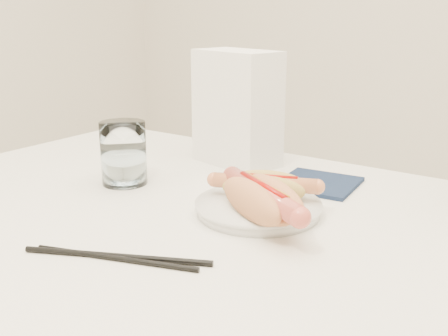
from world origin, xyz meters
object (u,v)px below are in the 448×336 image
Objects in this scene: hotdog_left at (265,187)px; napkin_box at (237,108)px; table at (211,253)px; water_glass at (124,153)px; plate at (258,209)px; hotdog_right at (262,200)px.

napkin_box is (-0.18, 0.20, 0.08)m from hotdog_left.
water_glass reaches higher than table.
plate is 0.83× the size of napkin_box.
water_glass is at bearing 164.28° from hotdog_left.
water_glass is (-0.27, -0.03, 0.02)m from hotdog_left.
table is at bearing -144.81° from hotdog_left.
napkin_box is (-0.19, 0.22, 0.11)m from plate.
hotdog_left reaches higher than table.
plate is at bearing -37.12° from napkin_box.
napkin_box reaches higher than hotdog_left.
plate is at bearing 1.68° from water_glass.
hotdog_left is at bearing 57.46° from table.
water_glass reaches higher than hotdog_left.
water_glass reaches higher than hotdog_right.
water_glass is (-0.23, 0.04, 0.12)m from table.
napkin_box is at bearing 160.01° from hotdog_right.
table is 7.57× the size of hotdog_left.
napkin_box is at bearing 130.38° from plate.
hotdog_left is (0.05, 0.08, 0.10)m from table.
hotdog_right is at bearing -5.81° from water_glass.
table is 5.30× the size of napkin_box.
table is at bearing -141.11° from hotdog_right.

